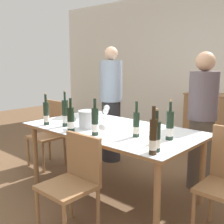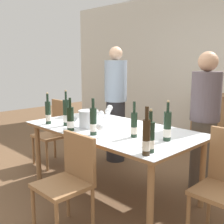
% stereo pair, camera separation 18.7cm
% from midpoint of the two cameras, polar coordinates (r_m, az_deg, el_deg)
% --- Properties ---
extents(ground_plane, '(12.00, 12.00, 0.00)m').
position_cam_midpoint_polar(ground_plane, '(3.38, -1.65, -16.02)').
color(ground_plane, brown).
extents(back_wall, '(8.00, 0.10, 2.80)m').
position_cam_midpoint_polar(back_wall, '(5.41, 19.39, 8.74)').
color(back_wall, silver).
rests_on(back_wall, ground_plane).
extents(sideboard_cabinet, '(1.33, 0.46, 0.93)m').
position_cam_midpoint_polar(sideboard_cabinet, '(5.13, 20.75, -1.92)').
color(sideboard_cabinet, '#996B42').
rests_on(sideboard_cabinet, ground_plane).
extents(dining_table, '(1.95, 1.05, 0.77)m').
position_cam_midpoint_polar(dining_table, '(3.13, -1.72, -4.40)').
color(dining_table, '#996B42').
rests_on(dining_table, ground_plane).
extents(ice_bucket, '(0.22, 0.22, 0.19)m').
position_cam_midpoint_polar(ice_bucket, '(3.12, -6.55, -1.38)').
color(ice_bucket, silver).
rests_on(ice_bucket, dining_table).
extents(wine_bottle_0, '(0.07, 0.07, 0.38)m').
position_cam_midpoint_polar(wine_bottle_0, '(2.67, 9.70, -2.88)').
color(wine_bottle_0, '#1E3323').
rests_on(wine_bottle_0, dining_table).
extents(wine_bottle_1, '(0.06, 0.06, 0.39)m').
position_cam_midpoint_polar(wine_bottle_1, '(2.23, 5.96, -5.14)').
color(wine_bottle_1, '#332314').
rests_on(wine_bottle_1, dining_table).
extents(wine_bottle_2, '(0.07, 0.07, 0.35)m').
position_cam_midpoint_polar(wine_bottle_2, '(2.74, 3.00, -2.62)').
color(wine_bottle_2, '#1E3323').
rests_on(wine_bottle_2, dining_table).
extents(wine_bottle_3, '(0.07, 0.07, 0.37)m').
position_cam_midpoint_polar(wine_bottle_3, '(2.80, -5.38, -2.07)').
color(wine_bottle_3, '#1E3323').
rests_on(wine_bottle_3, dining_table).
extents(wine_bottle_4, '(0.07, 0.07, 0.41)m').
position_cam_midpoint_polar(wine_bottle_4, '(3.23, -11.13, -0.41)').
color(wine_bottle_4, '#1E3323').
rests_on(wine_bottle_4, dining_table).
extents(wine_bottle_5, '(0.07, 0.07, 0.37)m').
position_cam_midpoint_polar(wine_bottle_5, '(3.35, -14.80, -0.37)').
color(wine_bottle_5, '#1E3323').
rests_on(wine_bottle_5, dining_table).
extents(wine_bottle_6, '(0.08, 0.08, 0.35)m').
position_cam_midpoint_polar(wine_bottle_6, '(2.99, -10.15, -1.62)').
color(wine_bottle_6, black).
rests_on(wine_bottle_6, dining_table).
extents(wine_bottle_7, '(0.07, 0.07, 0.36)m').
position_cam_midpoint_polar(wine_bottle_7, '(2.31, 6.65, -5.08)').
color(wine_bottle_7, '#1E3323').
rests_on(wine_bottle_7, dining_table).
extents(wine_glass_0, '(0.07, 0.07, 0.15)m').
position_cam_midpoint_polar(wine_glass_0, '(3.35, -4.09, -0.47)').
color(wine_glass_0, white).
rests_on(wine_glass_0, dining_table).
extents(wine_glass_1, '(0.08, 0.08, 0.16)m').
position_cam_midpoint_polar(wine_glass_1, '(3.73, -2.52, 0.75)').
color(wine_glass_1, white).
rests_on(wine_glass_1, dining_table).
extents(wine_glass_2, '(0.08, 0.08, 0.13)m').
position_cam_midpoint_polar(wine_glass_2, '(3.61, -2.81, 0.06)').
color(wine_glass_2, white).
rests_on(wine_glass_2, dining_table).
extents(wine_glass_3, '(0.07, 0.07, 0.15)m').
position_cam_midpoint_polar(wine_glass_3, '(2.69, -3.93, -3.22)').
color(wine_glass_3, white).
rests_on(wine_glass_3, dining_table).
extents(wine_glass_4, '(0.07, 0.07, 0.13)m').
position_cam_midpoint_polar(wine_glass_4, '(3.14, -9.60, -1.59)').
color(wine_glass_4, white).
rests_on(wine_glass_4, dining_table).
extents(chair_near_front, '(0.42, 0.42, 0.86)m').
position_cam_midpoint_polar(chair_near_front, '(2.54, -9.80, -12.94)').
color(chair_near_front, '#996B42').
rests_on(chair_near_front, ground_plane).
extents(chair_left_end, '(0.42, 0.42, 0.93)m').
position_cam_midpoint_polar(chair_left_end, '(4.18, -13.59, -3.43)').
color(chair_left_end, '#996B42').
rests_on(chair_left_end, ground_plane).
extents(person_host, '(0.33, 0.33, 1.70)m').
position_cam_midpoint_polar(person_host, '(4.17, -1.47, 1.46)').
color(person_host, '#2D2D33').
rests_on(person_host, ground_plane).
extents(person_guest_left, '(0.33, 0.33, 1.60)m').
position_cam_midpoint_polar(person_guest_left, '(3.38, 16.31, -1.93)').
color(person_guest_left, '#51473D').
rests_on(person_guest_left, ground_plane).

